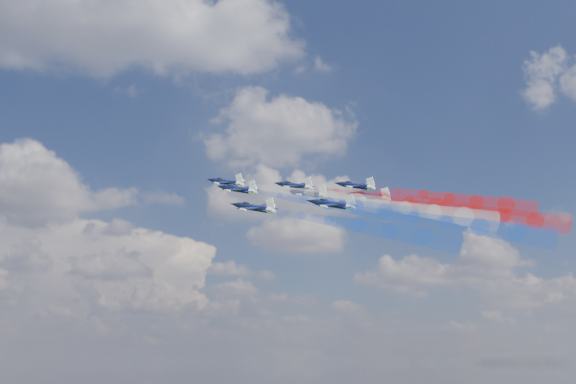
{
  "coord_description": "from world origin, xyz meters",
  "views": [
    {
      "loc": [
        -25.81,
        -166.07,
        93.93
      ],
      "look_at": [
        -2.37,
        -13.35,
        133.0
      ],
      "focal_mm": 42.31,
      "sensor_mm": 36.0,
      "label": 1
    }
  ],
  "objects": [
    {
      "name": "jet_outer_left",
      "position": [
        -12.02,
        -29.91,
        125.14
      ],
      "size": [
        15.91,
        15.9,
        9.11
      ],
      "primitive_type": null,
      "rotation": [
        0.27,
        -0.29,
        0.75
      ],
      "color": "black"
    },
    {
      "name": "trail_outer_right",
      "position": [
        33.88,
        -22.0,
        130.78
      ],
      "size": [
        30.8,
        29.66,
        15.08
      ],
      "primitive_type": null,
      "rotation": [
        0.27,
        -0.29,
        0.75
      ],
      "color": "red"
    },
    {
      "name": "trail_outer_left",
      "position": [
        5.82,
        -46.16,
        118.69
      ],
      "size": [
        30.8,
        29.66,
        15.08
      ],
      "primitive_type": null,
      "rotation": [
        0.27,
        -0.29,
        0.75
      ],
      "color": "blue"
    },
    {
      "name": "trail_inner_left",
      "position": [
        3.54,
        -31.47,
        126.27
      ],
      "size": [
        30.8,
        29.66,
        15.08
      ],
      "primitive_type": null,
      "rotation": [
        0.27,
        -0.29,
        0.75
      ],
      "color": "blue"
    },
    {
      "name": "jet_rear_left",
      "position": [
        3.87,
        -32.95,
        125.7
      ],
      "size": [
        15.91,
        15.9,
        9.11
      ],
      "primitive_type": null,
      "rotation": [
        0.27,
        -0.29,
        0.75
      ],
      "color": "black"
    },
    {
      "name": "trail_rear_left",
      "position": [
        21.71,
        -49.2,
        119.25
      ],
      "size": [
        30.8,
        29.66,
        15.08
      ],
      "primitive_type": null,
      "rotation": [
        0.27,
        -0.29,
        0.75
      ],
      "color": "blue"
    },
    {
      "name": "jet_inner_right",
      "position": [
        0.66,
        -4.37,
        136.97
      ],
      "size": [
        15.91,
        15.9,
        9.11
      ],
      "primitive_type": null,
      "rotation": [
        0.27,
        -0.29,
        0.75
      ],
      "color": "black"
    },
    {
      "name": "trail_rear_right",
      "position": [
        33.87,
        -34.17,
        125.03
      ],
      "size": [
        30.8,
        29.66,
        15.08
      ],
      "primitive_type": null,
      "rotation": [
        0.27,
        -0.29,
        0.75
      ],
      "color": "red"
    },
    {
      "name": "jet_lead",
      "position": [
        -16.27,
        -2.44,
        137.72
      ],
      "size": [
        15.91,
        15.9,
        9.11
      ],
      "primitive_type": null,
      "rotation": [
        0.27,
        -0.29,
        0.75
      ],
      "color": "black"
    },
    {
      "name": "trail_inner_right",
      "position": [
        18.51,
        -20.62,
        130.51
      ],
      "size": [
        30.8,
        29.66,
        15.08
      ],
      "primitive_type": null,
      "rotation": [
        0.27,
        -0.29,
        0.75
      ],
      "color": "red"
    },
    {
      "name": "jet_outer_right",
      "position": [
        16.04,
        -5.75,
        137.24
      ],
      "size": [
        15.91,
        15.9,
        9.11
      ],
      "primitive_type": null,
      "rotation": [
        0.27,
        -0.29,
        0.75
      ],
      "color": "black"
    },
    {
      "name": "trail_center_third",
      "position": [
        19.4,
        -33.1,
        125.45
      ],
      "size": [
        30.8,
        29.66,
        15.08
      ],
      "primitive_type": null,
      "rotation": [
        0.27,
        -0.29,
        0.75
      ],
      "color": "white"
    },
    {
      "name": "jet_rear_right",
      "position": [
        16.03,
        -17.92,
        131.49
      ],
      "size": [
        15.91,
        15.9,
        9.11
      ],
      "primitive_type": null,
      "rotation": [
        0.27,
        -0.29,
        0.75
      ],
      "color": "black"
    },
    {
      "name": "jet_center_third",
      "position": [
        1.55,
        -16.85,
        131.91
      ],
      "size": [
        15.91,
        15.9,
        9.11
      ],
      "primitive_type": null,
      "rotation": [
        0.27,
        -0.29,
        0.75
      ],
      "color": "black"
    },
    {
      "name": "jet_inner_left",
      "position": [
        -14.31,
        -15.21,
        132.72
      ],
      "size": [
        15.91,
        15.9,
        9.11
      ],
      "primitive_type": null,
      "rotation": [
        0.27,
        -0.29,
        0.75
      ],
      "color": "black"
    },
    {
      "name": "trail_lead",
      "position": [
        1.58,
        -18.7,
        131.26
      ],
      "size": [
        30.8,
        29.66,
        15.08
      ],
      "primitive_type": null,
      "rotation": [
        0.27,
        -0.29,
        0.75
      ],
      "color": "white"
    }
  ]
}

